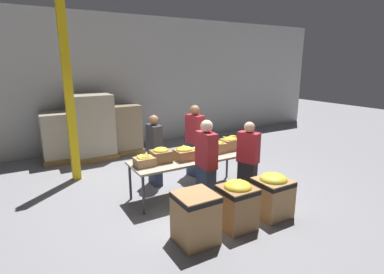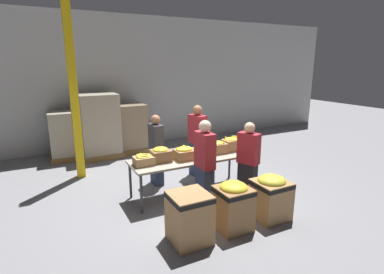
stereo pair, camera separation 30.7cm
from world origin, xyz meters
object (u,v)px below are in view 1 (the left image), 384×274
sorting_table (191,160)px  banana_box_5 (230,143)px  banana_box_0 (144,160)px  volunteer_2 (195,141)px  banana_box_4 (215,146)px  pallet_stack_0 (59,137)px  banana_box_2 (185,153)px  volunteer_3 (248,160)px  donation_bin_2 (272,194)px  pallet_stack_1 (93,127)px  donation_bin_1 (237,203)px  banana_box_1 (161,155)px  banana_box_3 (200,151)px  volunteer_1 (206,165)px  support_pillar (68,91)px  volunteer_0 (155,151)px  pallet_stack_2 (122,129)px  donation_bin_0 (195,216)px

sorting_table → banana_box_5: banana_box_5 is taller
banana_box_0 → volunteer_2: 1.75m
banana_box_4 → pallet_stack_0: bearing=125.8°
banana_box_2 → volunteer_3: bearing=-32.1°
volunteer_2 → sorting_table: bearing=-43.6°
donation_bin_2 → pallet_stack_1: 5.32m
banana_box_0 → donation_bin_1: size_ratio=0.45×
banana_box_1 → banana_box_5: (1.62, -0.02, 0.01)m
banana_box_3 → volunteer_1: 0.66m
volunteer_2 → banana_box_3: bearing=-32.9°
banana_box_3 → donation_bin_1: banana_box_3 is taller
volunteer_3 → donation_bin_1: size_ratio=1.90×
donation_bin_2 → support_pillar: size_ratio=0.19×
banana_box_4 → donation_bin_1: size_ratio=0.45×
volunteer_2 → donation_bin_2: volunteer_2 is taller
banana_box_3 → pallet_stack_1: bearing=110.8°
sorting_table → banana_box_4: (0.61, 0.04, 0.18)m
banana_box_2 → donation_bin_2: 1.79m
banana_box_2 → volunteer_0: 0.88m
volunteer_0 → volunteer_1: 1.48m
volunteer_3 → pallet_stack_0: (-2.86, 4.35, -0.11)m
banana_box_0 → volunteer_0: size_ratio=0.23×
volunteer_1 → donation_bin_1: size_ratio=2.04×
volunteer_0 → pallet_stack_1: 2.76m
volunteer_0 → banana_box_4: bearing=54.2°
pallet_stack_1 → support_pillar: bearing=-116.9°
sorting_table → banana_box_2: bearing=-166.3°
banana_box_2 → volunteer_1: volunteer_1 is taller
volunteer_1 → banana_box_0: bearing=56.4°
volunteer_1 → volunteer_2: volunteer_2 is taller
volunteer_3 → pallet_stack_0: volunteer_3 is taller
pallet_stack_0 → donation_bin_1: bearing=-69.1°
banana_box_0 → pallet_stack_2: bearing=78.7°
banana_box_1 → pallet_stack_2: 3.53m
banana_box_5 → pallet_stack_1: bearing=122.0°
sorting_table → pallet_stack_1: bearing=108.3°
volunteer_2 → pallet_stack_1: (-1.71, 2.64, 0.04)m
banana_box_0 → volunteer_0: bearing=55.7°
pallet_stack_0 → donation_bin_0: bearing=-76.9°
banana_box_0 → donation_bin_1: bearing=-57.3°
volunteer_0 → pallet_stack_1: size_ratio=0.87×
volunteer_1 → donation_bin_2: (0.81, -0.86, -0.40)m
sorting_table → banana_box_1: bearing=174.6°
banana_box_4 → donation_bin_1: (-0.64, -1.54, -0.47)m
donation_bin_0 → volunteer_0: bearing=81.2°
support_pillar → pallet_stack_0: (-0.12, 1.65, -1.36)m
banana_box_4 → pallet_stack_2: pallet_stack_2 is taller
banana_box_4 → volunteer_0: size_ratio=0.23×
support_pillar → pallet_stack_0: size_ratio=3.06×
banana_box_0 → banana_box_3: 1.17m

